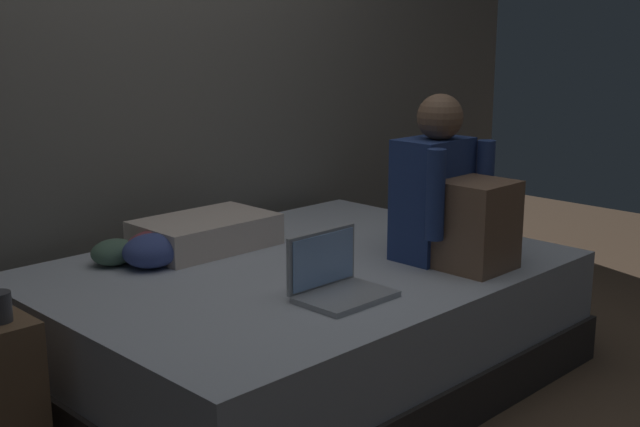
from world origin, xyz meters
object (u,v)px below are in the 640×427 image
object	(u,v)px
pillow	(206,233)
laptop	(336,281)
clothes_pile	(148,249)
person_sitting	(450,199)
bed	(301,321)

from	to	relation	value
pillow	laptop	bearing A→B (deg)	-94.59
clothes_pile	pillow	bearing A→B (deg)	6.00
person_sitting	laptop	xyz separation A→B (m)	(-0.62, 0.01, -0.20)
person_sitting	bed	bearing A→B (deg)	138.29
bed	person_sitting	distance (m)	0.76
pillow	bed	bearing A→B (deg)	-75.22
pillow	clothes_pile	world-z (taller)	same
bed	pillow	world-z (taller)	pillow
pillow	clothes_pile	size ratio (longest dim) A/B	1.66
person_sitting	clothes_pile	xyz separation A→B (m)	(-0.86, 0.80, -0.19)
clothes_pile	person_sitting	bearing A→B (deg)	-43.19
laptop	clothes_pile	size ratio (longest dim) A/B	0.95
pillow	clothes_pile	bearing A→B (deg)	-174.00
laptop	pillow	distance (m)	0.82
bed	pillow	bearing A→B (deg)	104.78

